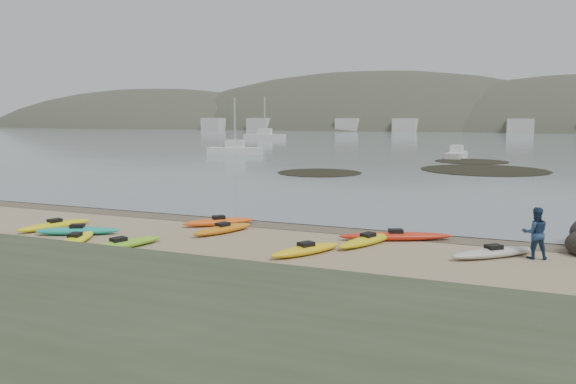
% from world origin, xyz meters
% --- Properties ---
extents(ground, '(600.00, 600.00, 0.00)m').
position_xyz_m(ground, '(0.00, 0.00, 0.00)').
color(ground, tan).
rests_on(ground, ground).
extents(wet_sand, '(60.00, 60.00, 0.00)m').
position_xyz_m(wet_sand, '(0.00, -0.30, 0.00)').
color(wet_sand, brown).
rests_on(wet_sand, ground).
extents(water, '(1200.00, 1200.00, 0.00)m').
position_xyz_m(water, '(0.00, 300.00, 0.01)').
color(water, slate).
rests_on(water, ground).
extents(kayaks, '(20.80, 8.78, 0.34)m').
position_xyz_m(kayaks, '(-0.69, -4.12, 0.17)').
color(kayaks, '#FEFF15').
rests_on(kayaks, ground).
extents(person_east, '(1.03, 0.89, 1.84)m').
position_xyz_m(person_east, '(10.51, -2.63, 0.92)').
color(person_east, navy).
rests_on(person_east, ground).
extents(kelp_mats, '(22.60, 25.00, 0.04)m').
position_xyz_m(kelp_mats, '(3.73, 30.79, 0.03)').
color(kelp_mats, black).
rests_on(kelp_mats, water).
extents(moored_boats, '(93.10, 68.19, 1.24)m').
position_xyz_m(moored_boats, '(8.21, 75.90, 0.57)').
color(moored_boats, silver).
rests_on(moored_boats, ground).
extents(far_town, '(199.00, 5.00, 4.00)m').
position_xyz_m(far_town, '(6.00, 145.00, 2.00)').
color(far_town, beige).
rests_on(far_town, ground).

